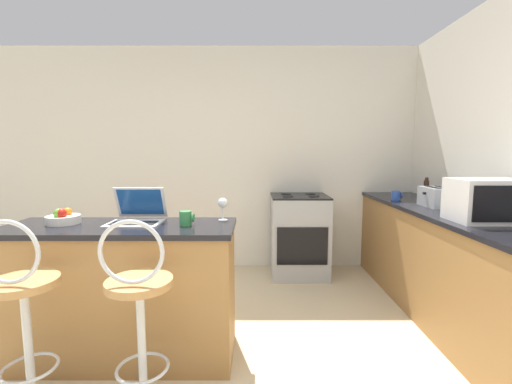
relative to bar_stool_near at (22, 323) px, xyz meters
name	(u,v)px	position (x,y,z in m)	size (l,w,h in m)	color
wall_back	(215,159)	(0.72, 2.44, 0.79)	(12.00, 0.06, 2.60)	silver
breakfast_bar	(121,292)	(0.30, 0.52, -0.05)	(1.50, 0.55, 0.91)	#9E703D
counter_right	(459,273)	(2.77, 0.87, -0.05)	(0.60, 3.10, 0.91)	#9E703D
bar_stool_near	(22,323)	(0.00, 0.00, 0.00)	(0.40, 0.40, 1.07)	silver
bar_stool_far	(138,323)	(0.60, 0.00, 0.00)	(0.40, 0.40, 1.07)	silver
laptop	(136,214)	(0.39, 0.62, 0.46)	(0.35, 0.31, 0.24)	silver
microwave	(486,200)	(2.78, 0.64, 0.55)	(0.46, 0.33, 0.29)	white
toaster	(436,197)	(2.79, 1.29, 0.48)	(0.24, 0.31, 0.17)	#9EA3A8
stove_range	(298,235)	(1.68, 2.10, -0.06)	(0.63, 0.58, 0.92)	#9EA3A8
mug_green	(185,218)	(0.74, 0.52, 0.45)	(0.10, 0.08, 0.09)	#338447
wine_glass_short	(221,204)	(0.96, 0.69, 0.52)	(0.07, 0.07, 0.16)	silver
fruit_bowl	(61,218)	(-0.09, 0.57, 0.44)	(0.21, 0.21, 0.11)	silver
mug_blue	(395,195)	(2.60, 1.71, 0.45)	(0.10, 0.08, 0.09)	#2D51AD
pepper_mill	(425,189)	(2.90, 1.72, 0.51)	(0.05, 0.05, 0.23)	#331E14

